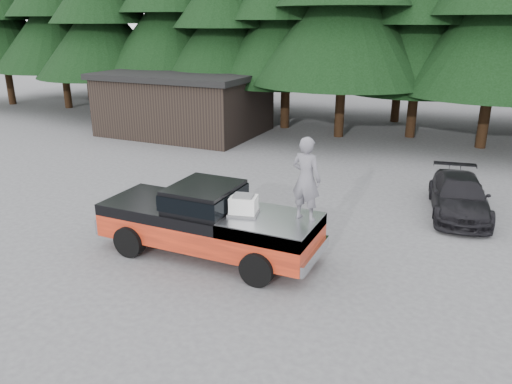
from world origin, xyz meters
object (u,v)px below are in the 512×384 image
at_px(parked_car, 459,196).
at_px(man_on_bed, 306,179).
at_px(pickup_truck, 209,231).
at_px(air_compressor, 244,206).
at_px(utility_building, 185,102).

bearing_deg(parked_car, man_on_bed, -129.69).
distance_m(pickup_truck, parked_car, 8.29).
bearing_deg(air_compressor, pickup_truck, 164.43).
distance_m(pickup_truck, air_compressor, 1.37).
height_order(pickup_truck, air_compressor, air_compressor).
relative_size(man_on_bed, utility_building, 0.25).
xyz_separation_m(pickup_truck, parked_car, (5.83, 5.90, -0.06)).
xyz_separation_m(man_on_bed, utility_building, (-11.30, 12.49, -0.69)).
bearing_deg(man_on_bed, air_compressor, 22.81).
bearing_deg(utility_building, air_compressor, -52.60).
height_order(air_compressor, man_on_bed, man_on_bed).
xyz_separation_m(air_compressor, man_on_bed, (1.50, 0.33, 0.81)).
bearing_deg(parked_car, air_compressor, -138.21).
distance_m(air_compressor, parked_car, 7.69).
relative_size(pickup_truck, man_on_bed, 2.91).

